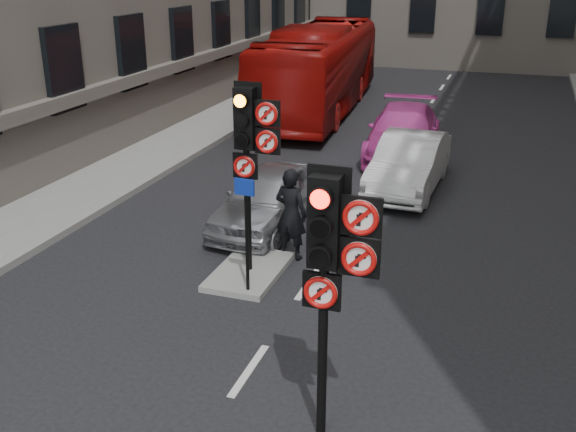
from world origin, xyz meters
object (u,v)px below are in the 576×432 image
Objects in this scene: signal_far at (250,139)px; car_silver at (268,198)px; motorcyclist at (291,214)px; info_sign at (246,219)px; signal_near at (332,252)px; motorcycle at (347,242)px; car_pink at (403,132)px; bus_red at (319,69)px; car_white at (409,163)px.

car_silver is at bearing 103.95° from signal_far.
motorcyclist is 1.91m from info_sign.
signal_near is 1.69× the size of info_sign.
motorcyclist is (-1.16, 0.00, 0.45)m from motorcycle.
signal_far is at bearing 123.02° from signal_near.
info_sign reaches higher than car_pink.
car_silver is 2.65m from motorcycle.
bus_red is at bearing 107.78° from motorcycle.
car_pink is at bearing 91.17° from motorcycle.
bus_red is 15.50m from info_sign.
signal_far reaches higher than motorcyclist.
signal_near reaches higher than info_sign.
info_sign is at bearing 126.80° from signal_near.
signal_near is 0.82× the size of car_white.
signal_near is at bearing -84.28° from car_white.
bus_red reaches higher than info_sign.
car_silver is at bearing 145.65° from motorcycle.
motorcyclist is (-1.56, -5.01, 0.23)m from car_white.
car_white is 3.21m from car_pink.
car_pink is 6.76m from bus_red.
motorcycle is at bearing 101.38° from signal_near.
bus_red is 7.15× the size of motorcycle.
signal_far is 0.91× the size of car_silver.
motorcycle is (1.59, 1.01, -2.21)m from signal_far.
car_silver is at bearing -43.85° from motorcyclist.
bus_red is (-4.22, 5.21, 0.91)m from car_pink.
signal_far is 0.82× the size of car_white.
motorcyclist is at bearing -105.03° from car_white.
motorcycle is at bearing -30.70° from car_silver.
signal_far reaches higher than car_silver.
car_silver is 0.78× the size of car_pink.
motorcycle is 2.49m from info_sign.
car_pink is at bearing 95.64° from signal_near.
signal_near is 0.71× the size of car_pink.
car_silver is at bearing 107.64° from info_sign.
bus_red is 5.57× the size of info_sign.
signal_near reaches higher than bus_red.
signal_far is at bearing 77.52° from motorcyclist.
info_sign is at bearing -100.94° from car_pink.
bus_red reaches higher than car_silver.
car_silver is 1.86× the size of info_sign.
car_white is at bearing -63.83° from bus_red.
info_sign is (-1.09, -9.97, 0.75)m from car_pink.
signal_far reaches higher than motorcycle.
signal_far is at bearing -102.81° from car_pink.
motorcyclist reaches higher than car_white.
car_pink is at bearing 81.92° from signal_far.
motorcycle is at bearing 32.32° from signal_far.
car_silver is 4.40m from car_white.
bus_red is (-5.52, 18.37, -0.94)m from signal_near.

